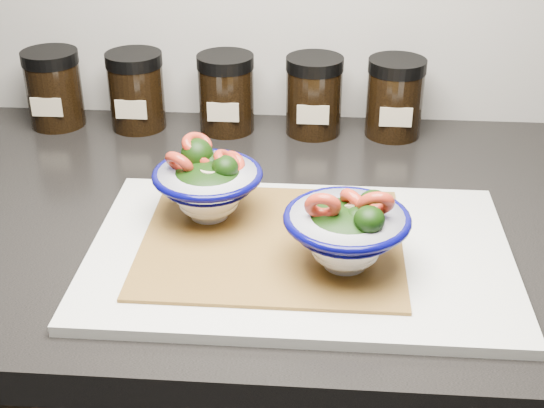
# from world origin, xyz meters

# --- Properties ---
(countertop) EXTENTS (3.50, 0.60, 0.04)m
(countertop) POSITION_xyz_m (0.00, 1.45, 0.88)
(countertop) COLOR black
(countertop) RESTS_ON cabinet
(cutting_board) EXTENTS (0.45, 0.30, 0.01)m
(cutting_board) POSITION_xyz_m (0.13, 1.35, 0.91)
(cutting_board) COLOR silver
(cutting_board) RESTS_ON countertop
(bamboo_mat) EXTENTS (0.28, 0.24, 0.00)m
(bamboo_mat) POSITION_xyz_m (0.09, 1.36, 0.91)
(bamboo_mat) COLOR #A27230
(bamboo_mat) RESTS_ON cutting_board
(bowl_left) EXTENTS (0.12, 0.12, 0.09)m
(bowl_left) POSITION_xyz_m (0.02, 1.41, 0.95)
(bowl_left) COLOR white
(bowl_left) RESTS_ON bamboo_mat
(bowl_right) EXTENTS (0.13, 0.13, 0.10)m
(bowl_right) POSITION_xyz_m (0.17, 1.32, 0.96)
(bowl_right) COLOR white
(bowl_right) RESTS_ON bamboo_mat
(spice_jar_a) EXTENTS (0.08, 0.08, 0.11)m
(spice_jar_a) POSITION_xyz_m (-0.25, 1.69, 0.96)
(spice_jar_a) COLOR black
(spice_jar_a) RESTS_ON countertop
(spice_jar_b) EXTENTS (0.08, 0.08, 0.11)m
(spice_jar_b) POSITION_xyz_m (-0.13, 1.69, 0.96)
(spice_jar_b) COLOR black
(spice_jar_b) RESTS_ON countertop
(spice_jar_c) EXTENTS (0.08, 0.08, 0.11)m
(spice_jar_c) POSITION_xyz_m (0.00, 1.69, 0.96)
(spice_jar_c) COLOR black
(spice_jar_c) RESTS_ON countertop
(spice_jar_d) EXTENTS (0.08, 0.08, 0.11)m
(spice_jar_d) POSITION_xyz_m (0.13, 1.69, 0.96)
(spice_jar_d) COLOR black
(spice_jar_d) RESTS_ON countertop
(spice_jar_e) EXTENTS (0.08, 0.08, 0.11)m
(spice_jar_e) POSITION_xyz_m (0.25, 1.69, 0.96)
(spice_jar_e) COLOR black
(spice_jar_e) RESTS_ON countertop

